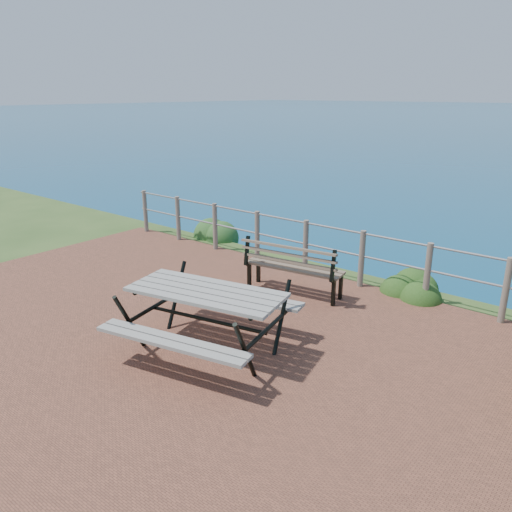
% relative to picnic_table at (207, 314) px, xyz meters
% --- Properties ---
extents(ground, '(10.00, 7.00, 0.12)m').
position_rel_picnic_table_xyz_m(ground, '(-0.66, -0.05, -0.54)').
color(ground, brown).
rests_on(ground, ground).
extents(safety_railing, '(9.40, 0.10, 1.00)m').
position_rel_picnic_table_xyz_m(safety_railing, '(-0.66, 3.30, 0.04)').
color(safety_railing, '#6B5B4C').
rests_on(safety_railing, ground).
extents(picnic_table, '(2.12, 1.71, 0.84)m').
position_rel_picnic_table_xyz_m(picnic_table, '(0.00, 0.00, 0.00)').
color(picnic_table, gray).
rests_on(picnic_table, ground).
extents(park_bench, '(1.72, 0.66, 0.94)m').
position_rel_picnic_table_xyz_m(park_bench, '(-0.23, 2.31, 0.08)').
color(park_bench, brown).
rests_on(park_bench, ground).
extents(shrub_lip_west, '(0.88, 0.88, 0.67)m').
position_rel_picnic_table_xyz_m(shrub_lip_west, '(-3.58, 4.06, -0.54)').
color(shrub_lip_west, '#215824').
rests_on(shrub_lip_west, ground).
extents(shrub_lip_east, '(0.82, 0.82, 0.57)m').
position_rel_picnic_table_xyz_m(shrub_lip_east, '(1.34, 3.65, -0.54)').
color(shrub_lip_east, '#234615').
rests_on(shrub_lip_east, ground).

